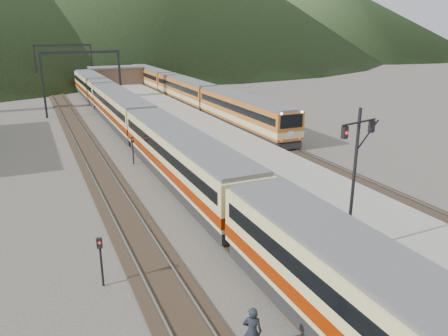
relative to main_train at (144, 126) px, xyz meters
name	(u,v)px	position (x,y,z in m)	size (l,w,h in m)	color
track_main	(135,138)	(0.00, 4.10, -2.04)	(2.60, 200.00, 0.23)	black
track_far	(84,143)	(-5.00, 4.10, -2.04)	(2.60, 200.00, 0.23)	black
track_second	(238,128)	(11.50, 4.10, -2.04)	(2.60, 200.00, 0.23)	black
platform	(194,133)	(5.60, 2.10, -1.61)	(8.00, 100.00, 1.00)	gray
gantry_near	(82,71)	(-2.85, 19.10, 3.48)	(9.55, 0.25, 8.00)	black
gantry_far	(64,58)	(-2.85, 44.10, 3.48)	(9.55, 0.25, 8.00)	black
station_shed	(116,75)	(5.60, 42.10, 0.46)	(9.40, 4.40, 3.10)	brown
main_train	(144,126)	(0.00, 0.00, 0.00)	(3.08, 84.35, 3.76)	#D7C783
second_train	(185,91)	(11.50, 21.60, -0.20)	(2.75, 56.51, 3.36)	#A95E22
signal_mast	(355,167)	(2.90, -24.88, 2.90)	(2.15, 0.66, 6.54)	black
short_signal_b	(133,147)	(-2.11, -4.48, -0.65)	(0.22, 0.16, 2.27)	black
short_signal_c	(101,255)	(-7.35, -21.53, -0.65)	(0.26, 0.23, 2.27)	black
worker	(252,331)	(-3.43, -27.82, -1.19)	(0.67, 0.44, 1.83)	black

